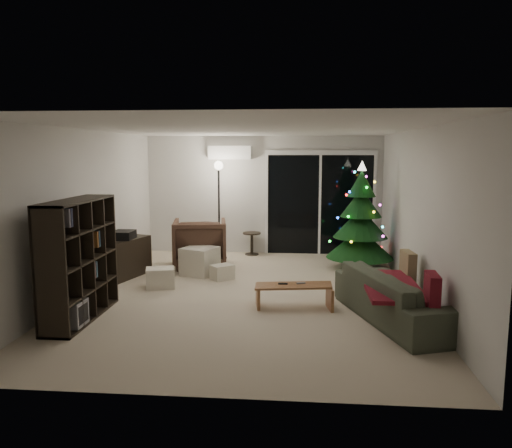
% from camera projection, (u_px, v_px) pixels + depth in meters
% --- Properties ---
extents(room, '(6.50, 7.51, 2.60)m').
position_uv_depth(room, '(282.00, 217.00, 8.91)').
color(room, beige).
rests_on(room, ground).
extents(bookshelf, '(0.60, 1.60, 1.56)m').
position_uv_depth(bookshelf, '(65.00, 259.00, 6.45)').
color(bookshelf, black).
rests_on(bookshelf, floor).
extents(media_cabinet, '(0.69, 1.15, 0.67)m').
position_uv_depth(media_cabinet, '(124.00, 258.00, 8.65)').
color(media_cabinet, black).
rests_on(media_cabinet, floor).
extents(stereo, '(0.34, 0.40, 0.14)m').
position_uv_depth(stereo, '(123.00, 235.00, 8.60)').
color(stereo, black).
rests_on(stereo, media_cabinet).
extents(armchair, '(1.13, 1.15, 0.91)m').
position_uv_depth(armchair, '(200.00, 243.00, 9.46)').
color(armchair, '#493627').
rests_on(armchair, floor).
extents(ottoman, '(0.71, 0.71, 0.49)m').
position_uv_depth(ottoman, '(200.00, 261.00, 8.85)').
color(ottoman, silver).
rests_on(ottoman, floor).
extents(cardboard_box_a, '(0.52, 0.44, 0.32)m').
position_uv_depth(cardboard_box_a, '(160.00, 278.00, 8.00)').
color(cardboard_box_a, beige).
rests_on(cardboard_box_a, floor).
extents(cardboard_box_b, '(0.45, 0.43, 0.25)m').
position_uv_depth(cardboard_box_b, '(222.00, 272.00, 8.54)').
color(cardboard_box_b, beige).
rests_on(cardboard_box_b, floor).
extents(side_table, '(0.46, 0.46, 0.48)m').
position_uv_depth(side_table, '(252.00, 244.00, 10.57)').
color(side_table, black).
rests_on(side_table, floor).
extents(floor_lamp, '(0.31, 0.31, 1.93)m').
position_uv_depth(floor_lamp, '(219.00, 212.00, 10.10)').
color(floor_lamp, black).
rests_on(floor_lamp, floor).
extents(sofa, '(1.49, 2.32, 0.63)m').
position_uv_depth(sofa, '(398.00, 297.00, 6.41)').
color(sofa, '#3A4031').
rests_on(sofa, floor).
extents(sofa_throw, '(0.68, 1.56, 0.05)m').
position_uv_depth(sofa_throw, '(390.00, 286.00, 6.40)').
color(sofa_throw, maroon).
rests_on(sofa_throw, sofa).
extents(cushion_a, '(0.16, 0.43, 0.42)m').
position_uv_depth(cushion_a, '(408.00, 266.00, 7.00)').
color(cushion_a, '#9D8B62').
rests_on(cushion_a, sofa).
extents(cushion_b, '(0.15, 0.42, 0.42)m').
position_uv_depth(cushion_b, '(432.00, 292.00, 5.72)').
color(cushion_b, maroon).
rests_on(cushion_b, sofa).
extents(coffee_table, '(1.11, 0.53, 0.34)m').
position_uv_depth(coffee_table, '(294.00, 296.00, 6.95)').
color(coffee_table, '#A26345').
rests_on(coffee_table, floor).
extents(remote_a, '(0.13, 0.04, 0.02)m').
position_uv_depth(remote_a, '(283.00, 284.00, 6.94)').
color(remote_a, black).
rests_on(remote_a, coffee_table).
extents(remote_b, '(0.13, 0.08, 0.02)m').
position_uv_depth(remote_b, '(301.00, 283.00, 6.96)').
color(remote_b, slate).
rests_on(remote_b, coffee_table).
extents(christmas_tree, '(1.63, 1.63, 2.00)m').
position_uv_depth(christmas_tree, '(361.00, 216.00, 9.12)').
color(christmas_tree, '#113C19').
rests_on(christmas_tree, floor).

